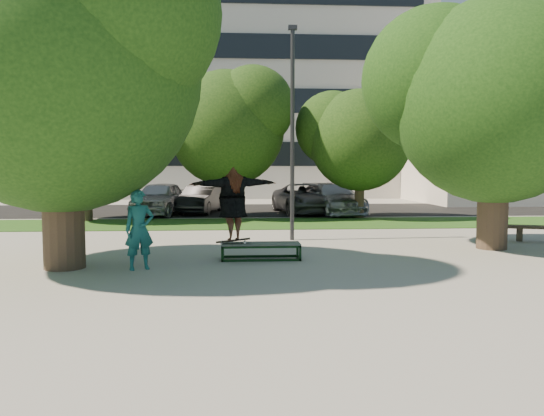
{
  "coord_description": "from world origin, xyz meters",
  "views": [
    {
      "loc": [
        -0.6,
        -10.23,
        2.1
      ],
      "look_at": [
        0.12,
        0.6,
        1.27
      ],
      "focal_mm": 35.0,
      "sensor_mm": 36.0,
      "label": 1
    }
  ],
  "objects": [
    {
      "name": "bystander",
      "position": [
        -2.61,
        0.75,
        0.83
      ],
      "size": [
        0.71,
        0.61,
        1.66
      ],
      "primitive_type": "imported",
      "rotation": [
        0.0,
        0.0,
        0.43
      ],
      "color": "#175A59",
      "rests_on": "ground"
    },
    {
      "name": "lamppost",
      "position": [
        1.0,
        5.0,
        3.15
      ],
      "size": [
        0.25,
        0.15,
        6.11
      ],
      "color": "#2D2D30",
      "rests_on": "ground"
    },
    {
      "name": "car_silver_a",
      "position": [
        -4.02,
        13.5,
        0.74
      ],
      "size": [
        2.35,
        4.57,
        1.49
      ],
      "primitive_type": "imported",
      "rotation": [
        0.0,
        0.0,
        -0.14
      ],
      "color": "#AEAEB3",
      "rests_on": "asphalt_strip"
    },
    {
      "name": "grass_strip",
      "position": [
        1.0,
        9.5,
        0.01
      ],
      "size": [
        30.0,
        4.0,
        0.02
      ],
      "primitive_type": "cube",
      "color": "#1B4E16",
      "rests_on": "ground"
    },
    {
      "name": "tree_right",
      "position": [
        5.92,
        3.08,
        4.09
      ],
      "size": [
        6.24,
        5.33,
        6.51
      ],
      "color": "#38281E",
      "rests_on": "ground"
    },
    {
      "name": "ground",
      "position": [
        0.0,
        0.0,
        0.0
      ],
      "size": [
        120.0,
        120.0,
        0.0
      ],
      "primitive_type": "plane",
      "color": "gray",
      "rests_on": "ground"
    },
    {
      "name": "asphalt_strip",
      "position": [
        0.0,
        16.0,
        0.01
      ],
      "size": [
        40.0,
        8.0,
        0.01
      ],
      "primitive_type": "cube",
      "color": "black",
      "rests_on": "ground"
    },
    {
      "name": "car_dark",
      "position": [
        -2.24,
        14.24,
        0.64
      ],
      "size": [
        2.13,
        4.09,
        1.28
      ],
      "primitive_type": "imported",
      "rotation": [
        0.0,
        0.0,
        -0.21
      ],
      "color": "black",
      "rests_on": "asphalt_strip"
    },
    {
      "name": "side_building",
      "position": [
        18.0,
        22.0,
        4.0
      ],
      "size": [
        15.0,
        10.0,
        8.0
      ],
      "primitive_type": "cube",
      "color": "silver",
      "rests_on": "ground"
    },
    {
      "name": "bg_tree_right",
      "position": [
        4.43,
        11.57,
        3.49
      ],
      "size": [
        5.04,
        4.31,
        5.43
      ],
      "color": "#38281E",
      "rests_on": "ground"
    },
    {
      "name": "tree_left",
      "position": [
        -4.29,
        1.09,
        4.42
      ],
      "size": [
        6.96,
        5.95,
        7.12
      ],
      "color": "#38281E",
      "rests_on": "ground"
    },
    {
      "name": "car_grey",
      "position": [
        2.5,
        13.83,
        0.68
      ],
      "size": [
        2.86,
        5.14,
        1.36
      ],
      "primitive_type": "imported",
      "rotation": [
        0.0,
        0.0,
        0.13
      ],
      "color": "#545358",
      "rests_on": "asphalt_strip"
    },
    {
      "name": "office_building",
      "position": [
        -2.0,
        31.98,
        8.0
      ],
      "size": [
        30.0,
        14.12,
        16.0
      ],
      "color": "beige",
      "rests_on": "ground"
    },
    {
      "name": "car_silver_b",
      "position": [
        3.78,
        13.5,
        0.7
      ],
      "size": [
        2.59,
        5.05,
        1.4
      ],
      "primitive_type": "imported",
      "rotation": [
        0.0,
        0.0,
        0.13
      ],
      "color": "#A1A1A5",
      "rests_on": "asphalt_strip"
    },
    {
      "name": "grind_box",
      "position": [
        -0.06,
        1.79,
        0.19
      ],
      "size": [
        1.8,
        0.6,
        0.38
      ],
      "color": "black",
      "rests_on": "ground"
    },
    {
      "name": "skater_rig",
      "position": [
        -0.69,
        1.79,
        1.28
      ],
      "size": [
        2.11,
        1.16,
        1.74
      ],
      "rotation": [
        0.0,
        0.0,
        3.46
      ],
      "color": "white",
      "rests_on": "grind_box"
    },
    {
      "name": "bg_tree_mid",
      "position": [
        -1.08,
        12.08,
        4.02
      ],
      "size": [
        5.76,
        4.92,
        6.24
      ],
      "color": "#38281E",
      "rests_on": "ground"
    },
    {
      "name": "bg_tree_left",
      "position": [
        -6.57,
        11.07,
        3.73
      ],
      "size": [
        5.28,
        4.51,
        5.77
      ],
      "color": "#38281E",
      "rests_on": "ground"
    }
  ]
}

